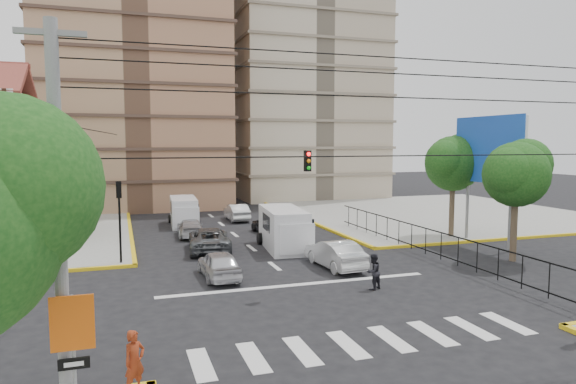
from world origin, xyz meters
name	(u,v)px	position (x,y,z in m)	size (l,w,h in m)	color
ground	(307,292)	(0.00, 0.00, 0.00)	(160.00, 160.00, 0.00)	black
sidewalk_ne	(433,213)	(20.00, 20.00, 0.07)	(26.00, 26.00, 0.15)	gray
crosswalk_stripes	(370,341)	(0.00, -6.00, 0.01)	(12.00, 2.40, 0.01)	silver
stop_line	(298,285)	(0.00, 1.20, 0.01)	(13.00, 0.40, 0.01)	silver
park_fence	(425,256)	(9.00, 4.50, 0.00)	(0.10, 22.50, 1.66)	black
billboard	(489,152)	(14.45, 6.00, 6.00)	(0.36, 6.20, 8.10)	slate
tree_park_a	(517,171)	(13.08, 2.01, 5.01)	(4.41, 3.60, 6.83)	#473828
tree_park_c	(454,161)	(14.09, 9.01, 5.34)	(4.65, 3.80, 7.25)	#473828
tree_tudor	(52,164)	(-11.90, 16.01, 5.22)	(5.39, 4.40, 7.43)	#473828
traffic_light_nw	(119,208)	(-7.80, 7.80, 3.11)	(0.28, 0.22, 4.40)	black
traffic_light_hanging	(326,160)	(0.00, -2.04, 5.90)	(18.00, 9.12, 0.92)	black
utility_pole_sw	(59,229)	(-9.00, -9.00, 4.77)	(1.40, 0.28, 9.00)	slate
district_sign	(73,336)	(-8.80, -9.24, 2.45)	(0.90, 0.12, 3.20)	slate
van_right_lane	(285,230)	(1.84, 8.89, 1.23)	(2.73, 5.79, 2.52)	silver
van_left_lane	(184,212)	(-2.98, 19.96, 1.08)	(2.21, 5.04, 2.22)	silver
car_silver_front_left	(219,264)	(-3.26, 3.53, 0.69)	(1.63, 4.04, 1.38)	#BBBAC0
car_white_front_right	(335,254)	(2.94, 3.71, 0.74)	(1.57, 4.49, 1.48)	silver
car_grey_mid_left	(209,239)	(-2.66, 9.97, 0.72)	(2.40, 5.20, 1.44)	#595C60
car_silver_rear_left	(190,228)	(-3.12, 15.19, 0.62)	(1.73, 4.25, 1.23)	#BABBC0
car_darkgrey_mid_right	(270,224)	(2.50, 14.51, 0.71)	(1.67, 4.15, 1.41)	#252527
car_white_rear_right	(237,212)	(1.62, 21.50, 0.71)	(1.50, 4.29, 1.41)	silver
pedestrian_sw_corner	(135,362)	(-7.52, -7.50, 0.98)	(0.60, 0.40, 1.66)	maroon
pedestrian_crosswalk	(373,272)	(2.96, -0.56, 0.81)	(0.79, 0.62, 1.63)	black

